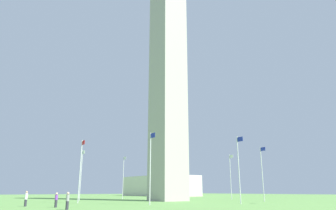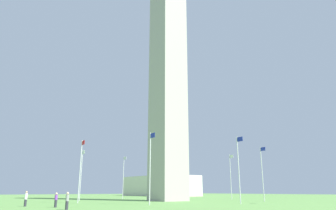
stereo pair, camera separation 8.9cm
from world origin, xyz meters
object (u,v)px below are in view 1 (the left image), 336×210
Objects in this scene: flagpole_nw at (150,165)px; flagpole_w at (80,168)px; obelisk_monument at (168,70)px; flagpole_ne at (262,171)px; flagpole_sw at (81,173)px; person_gray_shirt at (67,201)px; distant_building at (160,186)px; flagpole_e at (231,175)px; flagpole_s at (123,175)px; flagpole_n at (239,167)px; flagpole_se at (178,176)px; person_purple_shirt at (56,200)px; person_white_shirt at (26,199)px.

flagpole_w is at bearing -157.50° from flagpole_nw.
obelisk_monument is 5.33× the size of flagpole_ne.
flagpole_sw is at bearing 157.50° from flagpole_w.
person_gray_shirt is at bearing -56.74° from obelisk_monument.
flagpole_e is at bearing -18.24° from distant_building.
flagpole_e is at bearing 45.00° from flagpole_s.
flagpole_n and flagpole_se have the same top height.
flagpole_e is at bearing 90.00° from flagpole_w.
flagpole_se is 23.83m from flagpole_sw.
flagpole_nw is at bearing -22.50° from flagpole_s.
flagpole_sw is (-0.00, -23.83, 0.00)m from flagpole_se.
flagpole_ne and flagpole_w have the same top height.
flagpole_sw is 23.83m from flagpole_nw.
flagpole_sw is 57.69m from distant_building.
flagpole_se reaches higher than person_purple_shirt.
flagpole_w is at bearing -89.82° from obelisk_monument.
flagpole_sw is at bearing 71.99° from person_white_shirt.
flagpole_n is 73.00m from distant_building.
person_gray_shirt is at bearing -36.50° from flagpole_s.
flagpole_e is 43.22m from person_white_shirt.
flagpole_nw is (23.83, -23.83, 0.00)m from flagpole_se.
obelisk_monument is 5.33× the size of flagpole_s.
flagpole_se is 1.00× the size of flagpole_w.
obelisk_monument is 26.23m from flagpole_ne.
flagpole_s is (-33.69, 0.00, 0.00)m from flagpole_n.
flagpole_ne is at bearing 44.88° from obelisk_monument.
flagpole_s is 45.50m from distant_building.
person_white_shirt reaches higher than person_purple_shirt.
distant_building is at bearing 143.44° from flagpole_nw.
person_white_shirt is (6.25, -8.86, -4.26)m from flagpole_w.
flagpole_s is at bearing 54.45° from person_gray_shirt.
flagpole_se is at bearing 90.00° from flagpole_sw.
flagpole_e is 41.99m from person_purple_shirt.
flagpole_ne and flagpole_sw have the same top height.
obelisk_monument is at bearing 90.18° from flagpole_w.
person_white_shirt is at bearing -64.23° from flagpole_se.
flagpole_sw is at bearing 180.00° from flagpole_nw.
flagpole_nw is (11.96, -11.91, -20.08)m from obelisk_monument.
obelisk_monument is 26.21m from flagpole_e.
person_purple_shirt is at bearing -96.50° from flagpole_nw.
person_gray_shirt reaches higher than person_purple_shirt.
flagpole_se is 41.99m from person_white_shirt.
flagpole_e is at bearing 67.50° from flagpole_sw.
flagpole_e is at bearing 27.55° from person_white_shirt.
flagpole_se is at bearing -29.80° from distant_building.
obelisk_monument is 26.18m from flagpole_se.
flagpole_w is 69.31m from distant_building.
flagpole_e is at bearing 89.82° from obelisk_monument.
flagpole_n is 1.00× the size of flagpole_s.
person_gray_shirt is (32.63, -24.14, -4.30)m from flagpole_s.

